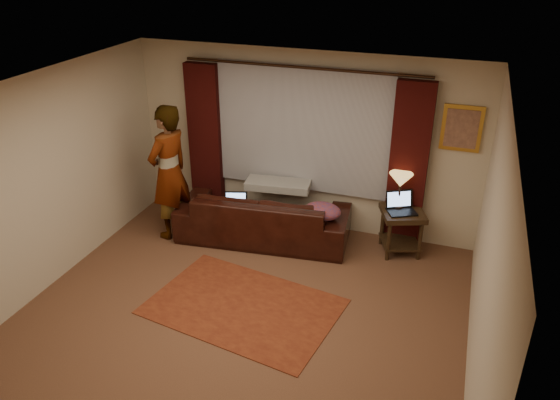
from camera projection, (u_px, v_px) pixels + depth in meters
The scene contains 20 objects.
floor at pixel (237, 321), 6.23m from camera, with size 5.00×5.00×0.01m, color brown.
ceiling at pixel (227, 99), 5.07m from camera, with size 5.00×5.00×0.02m, color silver.
wall_back at pixel (303, 142), 7.76m from camera, with size 5.00×0.02×2.60m, color beige.
wall_front at pixel (77, 396), 3.53m from camera, with size 5.00×0.02×2.60m, color beige.
wall_left at pixel (37, 187), 6.39m from camera, with size 0.02×5.00×2.60m, color beige.
wall_right at pixel (487, 265), 4.91m from camera, with size 0.02×5.00×2.60m, color beige.
sheer_curtain at pixel (303, 130), 7.62m from camera, with size 2.50×0.05×1.80m, color #9A9AA2.
drape_left at pixel (205, 140), 8.16m from camera, with size 0.50×0.14×2.30m, color black.
drape_right at pixel (408, 166), 7.28m from camera, with size 0.50×0.14×2.30m, color black.
curtain_rod at pixel (303, 67), 7.19m from camera, with size 0.04×0.04×3.40m, color black.
picture_frame at pixel (462, 128), 6.91m from camera, with size 0.50×0.04×0.60m, color gold.
sofa at pixel (263, 208), 7.70m from camera, with size 2.42×1.04×0.97m, color black.
throw_blanket at pixel (278, 168), 7.72m from camera, with size 0.92×0.37×0.11m, color gray.
clothing_pile at pixel (322, 212), 7.35m from camera, with size 0.51×0.40×0.22m, color brown.
laptop_sofa at pixel (235, 203), 7.57m from camera, with size 0.31×0.34×0.23m, color black, non-canonical shape.
area_rug at pixel (243, 306), 6.46m from camera, with size 2.16×1.44×0.01m, color maroon.
end_table at pixel (401, 231), 7.44m from camera, with size 0.55×0.55×0.63m, color black.
tiffany_lamp at pixel (400, 191), 7.27m from camera, with size 0.32×0.32×0.50m, color #A29045, non-canonical shape.
laptop_table at pixel (403, 204), 7.19m from camera, with size 0.36×0.40×0.26m, color black, non-canonical shape.
person at pixel (169, 172), 7.60m from camera, with size 0.57×0.57×1.95m, color gray.
Camera 1 is at (2.10, -4.52, 4.01)m, focal length 35.00 mm.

